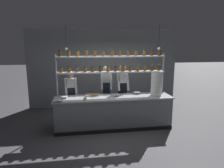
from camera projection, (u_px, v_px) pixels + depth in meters
ground_plane at (113, 127)px, 5.83m from camera, size 40.00×40.00×0.00m
back_wall at (104, 68)px, 7.72m from camera, size 5.72×0.12×2.96m
prep_counter at (114, 112)px, 5.74m from camera, size 3.32×0.76×0.92m
spice_shelf_unit at (112, 65)px, 5.81m from camera, size 3.20×0.28×2.25m
chef_left at (71, 94)px, 6.03m from camera, size 0.39×0.31×1.61m
chef_center at (106, 88)px, 6.44m from camera, size 0.38×0.31×1.71m
chef_right at (123, 89)px, 6.22m from camera, size 0.38×0.31×1.76m
container_stack at (156, 84)px, 5.75m from camera, size 0.33×0.33×0.70m
cutting_board at (92, 95)px, 5.82m from camera, size 0.40×0.26×0.02m
prep_bowl_near_left at (116, 95)px, 5.70m from camera, size 0.18×0.18×0.05m
prep_bowl_center_front at (137, 93)px, 5.99m from camera, size 0.22×0.22×0.06m
prep_bowl_center_back at (65, 97)px, 5.49m from camera, size 0.18×0.18×0.05m
prep_bowl_near_right at (59, 101)px, 5.12m from camera, size 0.25×0.25×0.07m
serving_cup_front at (85, 99)px, 5.29m from camera, size 0.08×0.08×0.08m
pendant_light_row at (114, 48)px, 5.39m from camera, size 2.61×0.07×0.68m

